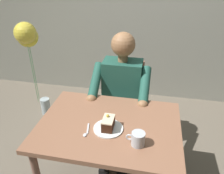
{
  "coord_description": "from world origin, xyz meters",
  "views": [
    {
      "loc": [
        -0.27,
        1.24,
        1.74
      ],
      "look_at": [
        -0.0,
        -0.1,
        0.98
      ],
      "focal_mm": 35.47,
      "sensor_mm": 36.0,
      "label": 1
    }
  ],
  "objects": [
    {
      "name": "dining_table",
      "position": [
        0.0,
        0.0,
        0.64
      ],
      "size": [
        1.02,
        0.75,
        0.73
      ],
      "color": "#916046",
      "rests_on": "ground"
    },
    {
      "name": "dessert_plate",
      "position": [
        -0.01,
        0.06,
        0.74
      ],
      "size": [
        0.21,
        0.21,
        0.01
      ],
      "primitive_type": "cylinder",
      "color": "white",
      "rests_on": "dining_table"
    },
    {
      "name": "cake_slice",
      "position": [
        -0.01,
        0.06,
        0.78
      ],
      "size": [
        0.08,
        0.12,
        0.1
      ],
      "color": "#3C1D0F",
      "rests_on": "dessert_plate"
    },
    {
      "name": "chair",
      "position": [
        0.0,
        -0.7,
        0.5
      ],
      "size": [
        0.42,
        0.42,
        0.9
      ],
      "color": "brown",
      "rests_on": "ground"
    },
    {
      "name": "seated_person",
      "position": [
        0.0,
        -0.53,
        0.65
      ],
      "size": [
        0.53,
        0.58,
        1.24
      ],
      "color": "#215547",
      "rests_on": "ground"
    },
    {
      "name": "balloon_display",
      "position": [
        1.11,
        -0.92,
        0.96
      ],
      "size": [
        0.26,
        0.31,
        1.22
      ],
      "color": "#B2C1C6",
      "rests_on": "ground"
    },
    {
      "name": "dessert_spoon",
      "position": [
        0.13,
        0.12,
        0.74
      ],
      "size": [
        0.03,
        0.14,
        0.01
      ],
      "color": "silver",
      "rests_on": "dining_table"
    },
    {
      "name": "coffee_cup",
      "position": [
        -0.22,
        0.17,
        0.78
      ],
      "size": [
        0.12,
        0.09,
        0.09
      ],
      "color": "silver",
      "rests_on": "dining_table"
    }
  ]
}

